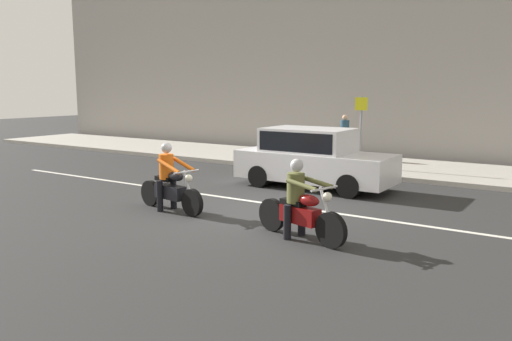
# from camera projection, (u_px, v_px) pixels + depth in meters

# --- Properties ---
(ground_plane) EXTENTS (80.00, 80.00, 0.00)m
(ground_plane) POSITION_uv_depth(u_px,v_px,m) (251.00, 211.00, 12.16)
(ground_plane) COLOR #2A2A2A
(sidewalk_slab) EXTENTS (40.00, 4.40, 0.14)m
(sidewalk_slab) POSITION_uv_depth(u_px,v_px,m) (374.00, 166.00, 18.74)
(sidewalk_slab) COLOR #A8A399
(sidewalk_slab) RESTS_ON ground_plane
(lane_marking_stripe) EXTENTS (18.00, 0.14, 0.01)m
(lane_marking_stripe) POSITION_uv_depth(u_px,v_px,m) (241.00, 200.00, 13.38)
(lane_marking_stripe) COLOR silver
(lane_marking_stripe) RESTS_ON ground_plane
(motorcycle_with_rider_olive) EXTENTS (2.16, 0.85, 1.54)m
(motorcycle_with_rider_olive) POSITION_uv_depth(u_px,v_px,m) (300.00, 207.00, 9.83)
(motorcycle_with_rider_olive) COLOR black
(motorcycle_with_rider_olive) RESTS_ON ground_plane
(motorcycle_with_rider_orange_stripe) EXTENTS (2.19, 0.76, 1.61)m
(motorcycle_with_rider_orange_stripe) POSITION_uv_depth(u_px,v_px,m) (170.00, 183.00, 12.10)
(motorcycle_with_rider_orange_stripe) COLOR black
(motorcycle_with_rider_orange_stripe) RESTS_ON ground_plane
(parked_sedan_white) EXTENTS (4.52, 1.82, 1.72)m
(parked_sedan_white) POSITION_uv_depth(u_px,v_px,m) (312.00, 157.00, 14.91)
(parked_sedan_white) COLOR silver
(parked_sedan_white) RESTS_ON ground_plane
(street_sign_post) EXTENTS (0.44, 0.08, 2.44)m
(street_sign_post) POSITION_uv_depth(u_px,v_px,m) (361.00, 124.00, 17.77)
(street_sign_post) COLOR gray
(street_sign_post) RESTS_ON sidewalk_slab
(pedestrian_bystander) EXTENTS (0.34, 0.34, 1.70)m
(pedestrian_bystander) POSITION_uv_depth(u_px,v_px,m) (345.00, 133.00, 20.09)
(pedestrian_bystander) COLOR black
(pedestrian_bystander) RESTS_ON sidewalk_slab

